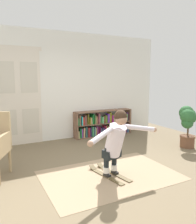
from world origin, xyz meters
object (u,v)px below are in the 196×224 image
at_px(bookshelf, 103,124).
at_px(potted_plant, 188,121).
at_px(person_skier, 116,139).
at_px(skis_pair, 109,174).

height_order(bookshelf, potted_plant, potted_plant).
bearing_deg(person_skier, potted_plant, 15.57).
height_order(potted_plant, skis_pair, potted_plant).
distance_m(potted_plant, skis_pair, 2.63).
relative_size(potted_plant, person_skier, 0.69).
xyz_separation_m(skis_pair, person_skier, (0.03, -0.16, 0.66)).
distance_m(bookshelf, potted_plant, 2.35).
height_order(bookshelf, person_skier, person_skier).
bearing_deg(potted_plant, person_skier, -164.43).
relative_size(bookshelf, potted_plant, 1.76).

